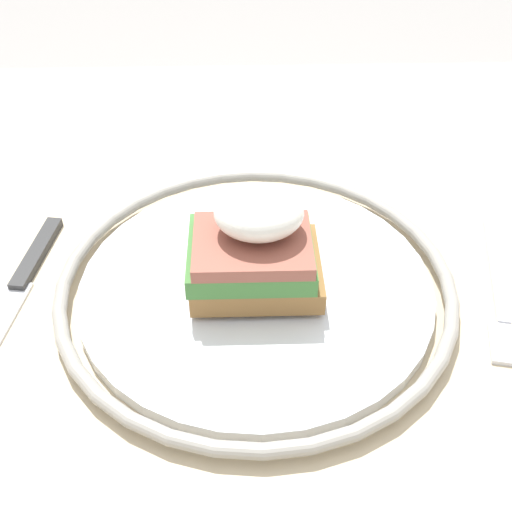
{
  "coord_description": "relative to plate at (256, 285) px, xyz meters",
  "views": [
    {
      "loc": [
        -0.03,
        0.33,
        1.07
      ],
      "look_at": [
        -0.03,
        -0.01,
        0.78
      ],
      "focal_mm": 45.0,
      "sensor_mm": 36.0,
      "label": 1
    }
  ],
  "objects": [
    {
      "name": "sandwich",
      "position": [
        0.0,
        0.0,
        0.04
      ],
      "size": [
        0.09,
        0.08,
        0.07
      ],
      "color": "olive",
      "rests_on": "plate"
    },
    {
      "name": "fork",
      "position": [
        -0.18,
        0.01,
        -0.01
      ],
      "size": [
        0.05,
        0.15,
        0.0
      ],
      "color": "silver",
      "rests_on": "dining_table"
    },
    {
      "name": "dining_table",
      "position": [
        0.03,
        0.01,
        -0.12
      ],
      "size": [
        1.09,
        0.79,
        0.74
      ],
      "color": "#C6B28E",
      "rests_on": "ground_plane"
    },
    {
      "name": "knife",
      "position": [
        0.17,
        -0.01,
        -0.01
      ],
      "size": [
        0.04,
        0.17,
        0.01
      ],
      "color": "#2D2D2D",
      "rests_on": "dining_table"
    },
    {
      "name": "plate",
      "position": [
        0.0,
        0.0,
        0.0
      ],
      "size": [
        0.29,
        0.29,
        0.02
      ],
      "color": "silver",
      "rests_on": "dining_table"
    }
  ]
}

